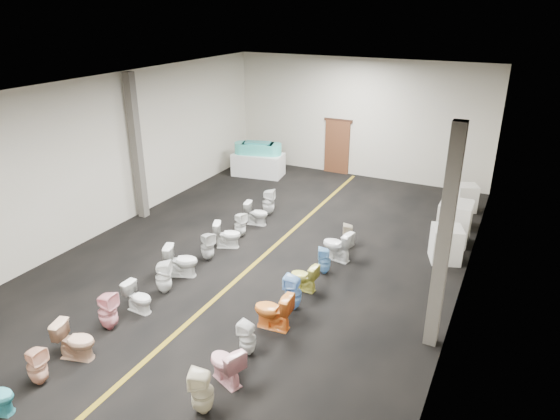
{
  "coord_description": "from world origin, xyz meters",
  "views": [
    {
      "loc": [
        5.72,
        -10.24,
        6.3
      ],
      "look_at": [
        0.13,
        1.0,
        1.1
      ],
      "focal_mm": 32.0,
      "sensor_mm": 36.0,
      "label": 1
    }
  ],
  "objects_px": {
    "toilet_left_10": "(257,213)",
    "toilet_right_2": "(202,392)",
    "toilet_left_6": "(182,261)",
    "toilet_right_8": "(324,261)",
    "toilet_left_5": "(163,277)",
    "toilet_right_6": "(293,293)",
    "toilet_left_9": "(240,225)",
    "toilet_right_9": "(337,245)",
    "toilet_left_1": "(37,366)",
    "toilet_left_7": "(207,246)",
    "toilet_left_8": "(227,235)",
    "toilet_left_3": "(108,311)",
    "toilet_right_10": "(348,236)",
    "toilet_left_11": "(268,202)",
    "toilet_right_3": "(226,364)",
    "toilet_right_7": "(304,277)",
    "toilet_left_2": "(75,340)",
    "bathtub": "(258,149)",
    "toilet_right_5": "(273,311)",
    "display_table": "(258,165)",
    "appliance_crate_a": "(446,244)",
    "appliance_crate_b": "(454,223)",
    "toilet_right_4": "(248,338)",
    "appliance_crate_c": "(460,213)",
    "toilet_left_4": "(139,297)",
    "appliance_crate_d": "(466,198)"
  },
  "relations": [
    {
      "from": "appliance_crate_a",
      "to": "toilet_right_3",
      "type": "relative_size",
      "value": 1.23
    },
    {
      "from": "bathtub",
      "to": "toilet_left_3",
      "type": "xyz_separation_m",
      "value": [
        2.09,
        -10.27,
        -0.65
      ]
    },
    {
      "from": "toilet_left_5",
      "to": "toilet_right_5",
      "type": "bearing_deg",
      "value": -116.23
    },
    {
      "from": "toilet_left_8",
      "to": "toilet_left_7",
      "type": "bearing_deg",
      "value": 151.97
    },
    {
      "from": "toilet_left_6",
      "to": "toilet_left_7",
      "type": "xyz_separation_m",
      "value": [
        0.11,
        0.97,
        -0.02
      ]
    },
    {
      "from": "toilet_left_6",
      "to": "toilet_right_4",
      "type": "distance_m",
      "value": 3.54
    },
    {
      "from": "appliance_crate_b",
      "to": "toilet_right_9",
      "type": "height_order",
      "value": "appliance_crate_b"
    },
    {
      "from": "appliance_crate_b",
      "to": "toilet_left_9",
      "type": "height_order",
      "value": "appliance_crate_b"
    },
    {
      "from": "appliance_crate_a",
      "to": "toilet_left_5",
      "type": "height_order",
      "value": "appliance_crate_a"
    },
    {
      "from": "toilet_left_7",
      "to": "toilet_left_9",
      "type": "height_order",
      "value": "toilet_left_7"
    },
    {
      "from": "toilet_left_8",
      "to": "toilet_right_7",
      "type": "distance_m",
      "value": 3.04
    },
    {
      "from": "toilet_left_4",
      "to": "toilet_right_3",
      "type": "xyz_separation_m",
      "value": [
        2.91,
        -1.05,
        0.05
      ]
    },
    {
      "from": "display_table",
      "to": "toilet_left_6",
      "type": "distance_m",
      "value": 8.07
    },
    {
      "from": "toilet_left_8",
      "to": "toilet_left_9",
      "type": "xyz_separation_m",
      "value": [
        -0.03,
        0.75,
        -0.01
      ]
    },
    {
      "from": "appliance_crate_d",
      "to": "toilet_left_8",
      "type": "distance_m",
      "value": 7.99
    },
    {
      "from": "toilet_right_2",
      "to": "toilet_right_6",
      "type": "height_order",
      "value": "toilet_right_2"
    },
    {
      "from": "display_table",
      "to": "toilet_left_11",
      "type": "distance_m",
      "value": 4.03
    },
    {
      "from": "toilet_left_10",
      "to": "toilet_right_2",
      "type": "xyz_separation_m",
      "value": [
        2.92,
        -7.1,
        0.06
      ]
    },
    {
      "from": "toilet_left_11",
      "to": "toilet_right_5",
      "type": "relative_size",
      "value": 1.02
    },
    {
      "from": "toilet_left_6",
      "to": "toilet_right_8",
      "type": "height_order",
      "value": "toilet_left_6"
    },
    {
      "from": "toilet_left_5",
      "to": "toilet_left_8",
      "type": "height_order",
      "value": "toilet_left_5"
    },
    {
      "from": "bathtub",
      "to": "toilet_left_3",
      "type": "height_order",
      "value": "bathtub"
    },
    {
      "from": "toilet_left_6",
      "to": "appliance_crate_a",
      "type": "bearing_deg",
      "value": -79.15
    },
    {
      "from": "toilet_left_3",
      "to": "toilet_right_10",
      "type": "xyz_separation_m",
      "value": [
        3.21,
        5.83,
        -0.08
      ]
    },
    {
      "from": "toilet_left_5",
      "to": "toilet_right_6",
      "type": "xyz_separation_m",
      "value": [
        3.0,
        0.72,
        0.01
      ]
    },
    {
      "from": "display_table",
      "to": "toilet_left_5",
      "type": "bearing_deg",
      "value": -75.61
    },
    {
      "from": "appliance_crate_a",
      "to": "toilet_left_6",
      "type": "height_order",
      "value": "appliance_crate_a"
    },
    {
      "from": "appliance_crate_a",
      "to": "toilet_left_1",
      "type": "distance_m",
      "value": 9.82
    },
    {
      "from": "toilet_left_2",
      "to": "toilet_left_3",
      "type": "relative_size",
      "value": 0.91
    },
    {
      "from": "toilet_left_2",
      "to": "toilet_right_5",
      "type": "distance_m",
      "value": 3.86
    },
    {
      "from": "toilet_left_4",
      "to": "toilet_right_10",
      "type": "relative_size",
      "value": 0.98
    },
    {
      "from": "toilet_left_10",
      "to": "toilet_right_5",
      "type": "distance_m",
      "value": 5.35
    },
    {
      "from": "toilet_left_11",
      "to": "toilet_right_3",
      "type": "xyz_separation_m",
      "value": [
        2.9,
        -7.17,
        -0.04
      ]
    },
    {
      "from": "toilet_left_2",
      "to": "toilet_left_3",
      "type": "bearing_deg",
      "value": -8.25
    },
    {
      "from": "display_table",
      "to": "toilet_left_11",
      "type": "height_order",
      "value": "display_table"
    },
    {
      "from": "toilet_right_4",
      "to": "toilet_right_8",
      "type": "height_order",
      "value": "toilet_right_4"
    },
    {
      "from": "toilet_left_9",
      "to": "toilet_right_9",
      "type": "height_order",
      "value": "toilet_right_9"
    },
    {
      "from": "toilet_left_8",
      "to": "display_table",
      "type": "bearing_deg",
      "value": -2.96
    },
    {
      "from": "toilet_left_7",
      "to": "toilet_left_8",
      "type": "xyz_separation_m",
      "value": [
        0.06,
        0.89,
        -0.02
      ]
    },
    {
      "from": "display_table",
      "to": "toilet_left_7",
      "type": "distance_m",
      "value": 7.17
    },
    {
      "from": "toilet_left_11",
      "to": "toilet_right_9",
      "type": "height_order",
      "value": "toilet_left_11"
    },
    {
      "from": "toilet_left_11",
      "to": "bathtub",
      "type": "bearing_deg",
      "value": 21.43
    },
    {
      "from": "toilet_left_5",
      "to": "toilet_right_5",
      "type": "distance_m",
      "value": 2.92
    },
    {
      "from": "toilet_left_1",
      "to": "toilet_left_5",
      "type": "relative_size",
      "value": 0.93
    },
    {
      "from": "toilet_left_6",
      "to": "toilet_left_1",
      "type": "bearing_deg",
      "value": 158.44
    },
    {
      "from": "toilet_left_1",
      "to": "toilet_left_3",
      "type": "height_order",
      "value": "toilet_left_3"
    },
    {
      "from": "toilet_left_8",
      "to": "toilet_right_8",
      "type": "xyz_separation_m",
      "value": [
        2.96,
        -0.18,
        -0.02
      ]
    },
    {
      "from": "appliance_crate_a",
      "to": "appliance_crate_c",
      "type": "xyz_separation_m",
      "value": [
        0.0,
        2.57,
        -0.09
      ]
    },
    {
      "from": "toilet_left_10",
      "to": "toilet_right_2",
      "type": "distance_m",
      "value": 7.68
    },
    {
      "from": "toilet_left_8",
      "to": "toilet_right_3",
      "type": "height_order",
      "value": "toilet_right_3"
    }
  ]
}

